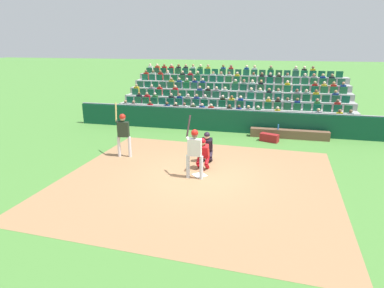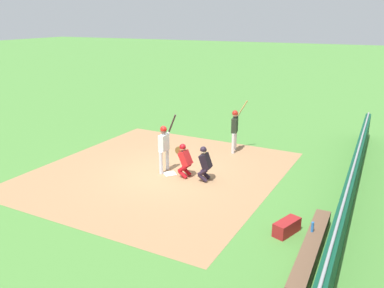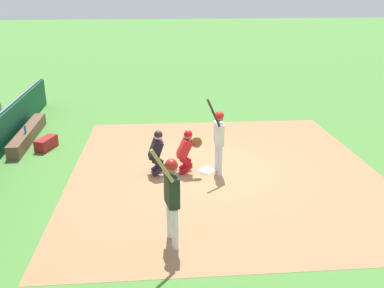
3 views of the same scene
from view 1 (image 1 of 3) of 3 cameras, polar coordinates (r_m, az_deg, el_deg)
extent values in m
plane|color=#4A8437|center=(12.00, 1.34, -5.52)|extent=(160.00, 160.00, 0.00)
cube|color=#A1764F|center=(11.55, 0.81, -6.44)|extent=(9.82, 9.12, 0.01)
cube|color=white|center=(12.00, 1.34, -5.45)|extent=(0.62, 0.62, 0.02)
cylinder|color=silver|center=(11.54, 1.63, -4.17)|extent=(0.13, 0.13, 0.87)
cylinder|color=silver|center=(11.65, -0.71, -3.96)|extent=(0.13, 0.13, 0.87)
cube|color=silver|center=(11.34, 0.46, -0.58)|extent=(0.48, 0.22, 0.61)
sphere|color=brown|center=(11.21, 0.47, 1.64)|extent=(0.22, 0.22, 0.22)
sphere|color=red|center=(11.19, 0.47, 1.95)|extent=(0.25, 0.25, 0.25)
cylinder|color=silver|center=(11.29, 0.23, 0.88)|extent=(0.50, 0.14, 0.14)
cylinder|color=silver|center=(11.33, -0.70, 0.95)|extent=(0.18, 0.15, 0.13)
cylinder|color=#2D1D1E|center=(11.41, -0.62, 3.10)|extent=(0.12, 0.39, 0.76)
sphere|color=black|center=(11.36, -0.93, 1.12)|extent=(0.06, 0.06, 0.06)
cylinder|color=#B31018|center=(12.49, 2.63, -3.85)|extent=(0.15, 0.39, 0.34)
cylinder|color=#B31018|center=(12.41, 2.64, -2.91)|extent=(0.15, 0.39, 0.33)
cylinder|color=#B31018|center=(12.55, 1.20, -3.72)|extent=(0.15, 0.39, 0.34)
cylinder|color=#B31018|center=(12.47, 1.20, -2.78)|extent=(0.15, 0.39, 0.33)
cube|color=red|center=(12.35, 1.97, -1.23)|extent=(0.43, 0.46, 0.60)
cube|color=#B31018|center=(12.24, 1.85, -1.40)|extent=(0.39, 0.25, 0.44)
sphere|color=#AC7A54|center=(12.14, 1.87, 0.22)|extent=(0.22, 0.22, 0.22)
cube|color=black|center=(12.14, 1.87, 0.22)|extent=(0.20, 0.12, 0.20)
sphere|color=#B31018|center=(12.12, 1.87, 0.49)|extent=(0.24, 0.24, 0.24)
cylinder|color=brown|center=(12.00, 1.06, -0.69)|extent=(0.08, 0.30, 0.30)
cylinder|color=red|center=(12.19, 1.12, -0.74)|extent=(0.15, 0.40, 0.22)
cylinder|color=black|center=(13.23, 3.28, -2.62)|extent=(0.17, 0.39, 0.34)
cylinder|color=black|center=(13.15, 3.30, -1.72)|extent=(0.17, 0.39, 0.33)
cylinder|color=black|center=(13.26, 1.90, -2.55)|extent=(0.17, 0.39, 0.34)
cylinder|color=black|center=(13.19, 1.91, -1.65)|extent=(0.17, 0.39, 0.33)
cube|color=black|center=(13.11, 2.65, -0.09)|extent=(0.45, 0.44, 0.60)
cube|color=black|center=(12.99, 2.59, -0.25)|extent=(0.40, 0.23, 0.45)
sphere|color=beige|center=(12.91, 2.63, 1.35)|extent=(0.22, 0.22, 0.22)
cube|color=black|center=(12.91, 2.63, 1.35)|extent=(0.21, 0.12, 0.20)
sphere|color=black|center=(12.90, 2.63, 1.61)|extent=(0.24, 0.24, 0.24)
cube|color=#0D432D|center=(17.79, 5.68, 4.05)|extent=(16.96, 0.24, 1.19)
cylinder|color=gray|center=(17.66, 5.74, 6.05)|extent=(16.96, 0.07, 0.07)
cube|color=brown|center=(17.23, 16.62, 1.68)|extent=(3.87, 0.40, 0.44)
cylinder|color=blue|center=(17.03, 14.84, 2.89)|extent=(0.07, 0.07, 0.27)
cube|color=maroon|center=(16.43, 13.36, 1.09)|extent=(0.95, 0.64, 0.39)
cylinder|color=silver|center=(14.01, -10.84, -0.49)|extent=(0.15, 0.15, 0.89)
cylinder|color=silver|center=(14.13, -12.64, -0.45)|extent=(0.15, 0.15, 0.89)
cube|color=#222C1F|center=(13.86, -11.93, 2.52)|extent=(0.49, 0.29, 0.63)
sphere|color=#A0785F|center=(13.75, -12.05, 4.41)|extent=(0.23, 0.23, 0.23)
sphere|color=#B22217|center=(13.74, -12.07, 4.67)|extent=(0.26, 0.26, 0.26)
cylinder|color=#222C1F|center=(13.83, -12.19, 3.75)|extent=(0.49, 0.12, 0.14)
cylinder|color=#222C1F|center=(13.88, -12.93, 3.75)|extent=(0.17, 0.13, 0.13)
cylinder|color=tan|center=(14.04, -13.16, 5.48)|extent=(0.24, 0.46, 0.74)
sphere|color=black|center=(13.91, -13.12, 3.88)|extent=(0.06, 0.06, 0.06)
cube|color=#989997|center=(19.82, 6.46, 4.24)|extent=(14.73, 0.95, 0.40)
cube|color=#105A3B|center=(19.95, 26.01, 3.88)|extent=(0.44, 0.10, 0.42)
cube|color=gray|center=(20.17, 25.89, 4.17)|extent=(0.32, 0.22, 0.52)
sphere|color=brown|center=(20.11, 26.02, 5.17)|extent=(0.19, 0.19, 0.19)
cube|color=#19553B|center=(19.84, 24.43, 4.01)|extent=(0.44, 0.10, 0.42)
cube|color=gold|center=(20.06, 24.33, 4.30)|extent=(0.32, 0.22, 0.52)
sphere|color=brown|center=(19.99, 24.46, 5.31)|extent=(0.19, 0.19, 0.19)
cube|color=#115532|center=(19.74, 22.84, 4.14)|extent=(0.44, 0.10, 0.42)
cube|color=#18523B|center=(19.65, 21.23, 4.28)|extent=(0.44, 0.10, 0.42)
cube|color=gray|center=(19.87, 21.16, 4.57)|extent=(0.32, 0.22, 0.52)
sphere|color=tan|center=(19.80, 21.27, 5.58)|extent=(0.19, 0.19, 0.19)
cube|color=#1A5535|center=(19.58, 19.60, 4.41)|extent=(0.44, 0.10, 0.42)
cube|color=#17512E|center=(19.52, 17.97, 4.53)|extent=(0.44, 0.10, 0.42)
cube|color=#125837|center=(19.49, 16.33, 4.66)|extent=(0.44, 0.10, 0.42)
cube|color=#165832|center=(19.46, 14.68, 4.78)|extent=(0.44, 0.10, 0.42)
cube|color=gold|center=(19.69, 14.68, 5.07)|extent=(0.32, 0.22, 0.52)
sphere|color=beige|center=(19.62, 14.76, 6.09)|extent=(0.19, 0.19, 0.19)
cube|color=#194F2E|center=(19.46, 13.03, 4.90)|extent=(0.44, 0.10, 0.42)
cube|color=#195534|center=(19.47, 11.38, 5.01)|extent=(0.44, 0.10, 0.42)
cube|color=#2D7A40|center=(19.69, 11.42, 5.30)|extent=(0.32, 0.22, 0.52)
sphere|color=beige|center=(19.62, 11.48, 6.32)|extent=(0.19, 0.19, 0.19)
cube|color=#1C5330|center=(19.49, 9.73, 5.12)|extent=(0.44, 0.10, 0.42)
cube|color=gray|center=(19.72, 9.79, 5.40)|extent=(0.32, 0.22, 0.52)
sphere|color=#DAAC7F|center=(19.65, 9.84, 6.43)|extent=(0.19, 0.19, 0.19)
cube|color=#134F34|center=(19.54, 8.09, 5.22)|extent=(0.44, 0.10, 0.42)
cube|color=navy|center=(19.76, 8.16, 5.50)|extent=(0.32, 0.22, 0.52)
sphere|color=brown|center=(19.69, 8.21, 6.53)|extent=(0.19, 0.19, 0.19)
cube|color=#184E38|center=(19.59, 6.45, 5.32)|extent=(0.44, 0.10, 0.42)
cube|color=#302D27|center=(19.82, 6.54, 5.60)|extent=(0.32, 0.22, 0.52)
sphere|color=brown|center=(19.75, 6.58, 6.62)|extent=(0.19, 0.19, 0.19)
cube|color=#175B34|center=(19.67, 4.82, 5.41)|extent=(0.44, 0.10, 0.42)
cube|color=#115736|center=(19.76, 3.21, 5.50)|extent=(0.44, 0.10, 0.42)
cube|color=red|center=(19.98, 3.34, 5.78)|extent=(0.32, 0.22, 0.52)
sphere|color=beige|center=(19.91, 3.36, 6.80)|extent=(0.19, 0.19, 0.19)
cube|color=#115238|center=(19.86, 1.62, 5.59)|extent=(0.44, 0.10, 0.42)
cube|color=navy|center=(20.08, 1.76, 5.86)|extent=(0.32, 0.22, 0.52)
sphere|color=#D49F8D|center=(20.01, 1.77, 6.87)|extent=(0.19, 0.19, 0.19)
cube|color=#105833|center=(19.98, 0.04, 5.67)|extent=(0.44, 0.10, 0.42)
cube|color=#1F2D1D|center=(20.20, 0.20, 5.94)|extent=(0.32, 0.22, 0.52)
sphere|color=#C8AE8D|center=(20.13, 0.20, 6.94)|extent=(0.19, 0.19, 0.19)
cube|color=#1C5C2E|center=(20.12, -1.52, 5.74)|extent=(0.44, 0.10, 0.42)
cube|color=silver|center=(20.34, -1.35, 6.01)|extent=(0.32, 0.22, 0.52)
sphere|color=brown|center=(20.27, -1.36, 7.01)|extent=(0.19, 0.19, 0.19)
cube|color=#155C3A|center=(20.26, -3.06, 5.81)|extent=(0.44, 0.10, 0.42)
cube|color=#2E2323|center=(20.48, -2.87, 6.08)|extent=(0.32, 0.22, 0.52)
sphere|color=tan|center=(20.42, -2.89, 7.07)|extent=(0.19, 0.19, 0.19)
cube|color=#194F2F|center=(20.43, -4.58, 5.87)|extent=(0.44, 0.10, 0.42)
cube|color=navy|center=(20.64, -4.37, 6.14)|extent=(0.32, 0.22, 0.52)
sphere|color=brown|center=(20.58, -4.40, 7.12)|extent=(0.19, 0.19, 0.19)
cube|color=#195233|center=(20.61, -6.07, 5.93)|extent=(0.44, 0.10, 0.42)
cube|color=#12583D|center=(20.80, -7.53, 5.98)|extent=(0.44, 0.10, 0.42)
cube|color=red|center=(21.01, -7.30, 6.25)|extent=(0.32, 0.22, 0.52)
sphere|color=brown|center=(20.94, -7.34, 7.21)|extent=(0.19, 0.19, 0.19)
cube|color=#115C30|center=(21.00, -8.97, 6.03)|extent=(0.44, 0.10, 0.42)
cube|color=#15563C|center=(21.22, -10.38, 6.07)|extent=(0.44, 0.10, 0.42)
cube|color=gray|center=(21.43, -10.13, 6.33)|extent=(0.32, 0.22, 0.52)
sphere|color=#A57259|center=(21.36, -10.18, 7.28)|extent=(0.19, 0.19, 0.19)
cube|color=#175B33|center=(21.45, -11.76, 6.11)|extent=(0.44, 0.10, 0.42)
cube|color=gray|center=(21.65, -11.50, 6.37)|extent=(0.32, 0.22, 0.52)
sphere|color=#9E7959|center=(21.59, -11.55, 7.31)|extent=(0.19, 0.19, 0.19)
cube|color=#989997|center=(20.70, 6.82, 5.36)|extent=(14.73, 0.95, 0.80)
cube|color=#1A5834|center=(20.79, 25.63, 5.54)|extent=(0.44, 0.10, 0.42)
cube|color=#12563A|center=(20.68, 24.11, 5.68)|extent=(0.44, 0.10, 0.42)
cube|color=red|center=(20.90, 24.02, 5.94)|extent=(0.32, 0.22, 0.52)
sphere|color=brown|center=(20.84, 24.14, 6.91)|extent=(0.19, 0.19, 0.19)
cube|color=#115233|center=(20.58, 22.58, 5.81)|extent=(0.44, 0.10, 0.42)
cube|color=#0E593B|center=(20.50, 21.03, 5.95)|extent=(0.44, 0.10, 0.42)
cube|color=#327737|center=(20.72, 20.97, 6.21)|extent=(0.32, 0.22, 0.52)
sphere|color=#AB7455|center=(20.66, 21.08, 7.19)|extent=(0.19, 0.19, 0.19)
cube|color=#175C39|center=(20.43, 19.47, 6.08)|extent=(0.44, 0.10, 0.42)
cube|color=#185C34|center=(20.38, 17.90, 6.20)|extent=(0.44, 0.10, 0.42)
cube|color=navy|center=(20.61, 17.87, 6.47)|extent=(0.32, 0.22, 0.52)
sphere|color=brown|center=(20.55, 17.96, 7.45)|extent=(0.19, 0.19, 0.19)
cube|color=#1A5333|center=(20.34, 16.32, 6.33)|extent=(0.44, 0.10, 0.42)
cube|color=silver|center=(20.57, 16.31, 6.59)|extent=(0.32, 0.22, 0.52)
sphere|color=brown|center=(20.51, 16.39, 7.57)|extent=(0.19, 0.19, 0.19)
cube|color=#1C5D3B|center=(20.32, 14.74, 6.44)|extent=(0.44, 0.10, 0.42)
cube|color=#2A221D|center=(20.55, 14.74, 6.70)|extent=(0.32, 0.22, 0.52)
sphere|color=brown|center=(20.49, 14.82, 7.69)|extent=(0.19, 0.19, 0.19)
cube|color=#115635|center=(20.31, 13.15, 6.56)|extent=(0.44, 0.10, 0.42)
cube|color=gold|center=(20.54, 13.17, 6.81)|extent=(0.32, 0.22, 0.52)
sphere|color=tan|center=(20.48, 13.24, 7.80)|extent=(0.19, 0.19, 0.19)
cube|color=#155635|center=(20.32, 11.57, 6.66)|extent=(0.44, 0.10, 0.42)
cube|color=#0F4E3B|center=(20.35, 9.98, 6.77)|extent=(0.44, 0.10, 0.42)
cube|color=#155031|center=(20.39, 8.40, 6.86)|extent=(0.44, 0.10, 0.42)
cube|color=navy|center=(20.62, 8.47, 7.12)|extent=(0.32, 0.22, 0.52)
sphere|color=beige|center=(20.56, 8.52, 8.10)|extent=(0.19, 0.19, 0.19)
cube|color=#13593C|center=(20.44, 6.83, 6.95)|extent=(0.44, 0.10, 0.42)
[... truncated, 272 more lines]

